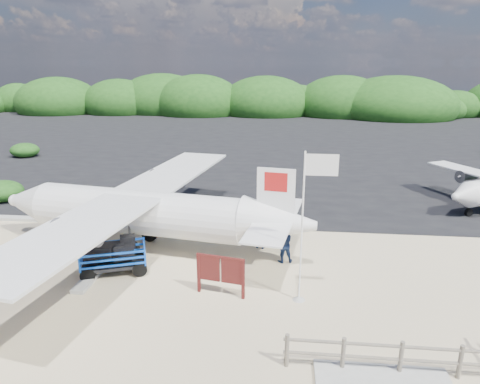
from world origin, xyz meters
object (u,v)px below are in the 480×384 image
object	(u,v)px
crew_c	(261,229)
aircraft_large	(383,159)
signboard	(221,295)
aircraft_small	(168,134)
crew_a	(226,218)
baggage_cart	(115,273)
crew_b	(283,244)
flagpole	(299,300)

from	to	relation	value
crew_c	aircraft_large	distance (m)	22.07
signboard	aircraft_small	xyz separation A→B (m)	(-11.54, 35.59, 0.00)
signboard	aircraft_large	size ratio (longest dim) A/B	0.11
crew_a	aircraft_small	world-z (taller)	crew_a
baggage_cart	aircraft_small	xyz separation A→B (m)	(-7.12, 34.34, 0.00)
signboard	crew_b	xyz separation A→B (m)	(2.19, 2.93, 0.82)
crew_a	crew_b	world-z (taller)	crew_b
baggage_cart	crew_c	size ratio (longest dim) A/B	1.47
baggage_cart	crew_a	size ratio (longest dim) A/B	1.79
signboard	crew_b	bearing A→B (deg)	64.41
baggage_cart	crew_a	xyz separation A→B (m)	(3.81, 4.57, 0.75)
flagpole	aircraft_small	bearing A→B (deg)	111.89
baggage_cart	crew_b	world-z (taller)	crew_b
crew_b	aircraft_small	world-z (taller)	crew_b
baggage_cart	flagpole	bearing A→B (deg)	-30.03
aircraft_large	signboard	bearing A→B (deg)	75.25
aircraft_small	aircraft_large	bearing A→B (deg)	124.73
aircraft_small	baggage_cart	bearing A→B (deg)	73.73
crew_b	crew_c	bearing A→B (deg)	-62.16
crew_a	baggage_cart	bearing A→B (deg)	26.17
baggage_cart	aircraft_small	world-z (taller)	aircraft_small
crew_a	crew_c	world-z (taller)	crew_c
signboard	aircraft_large	bearing A→B (deg)	77.23
crew_b	aircraft_small	xyz separation A→B (m)	(-13.74, 32.66, -0.82)
baggage_cart	aircraft_large	distance (m)	27.42
crew_b	aircraft_large	world-z (taller)	aircraft_large
baggage_cart	crew_c	bearing A→B (deg)	8.06
baggage_cart	aircraft_large	size ratio (longest dim) A/B	0.16
signboard	aircraft_small	world-z (taller)	aircraft_small
aircraft_large	aircraft_small	world-z (taller)	aircraft_large
crew_c	aircraft_small	size ratio (longest dim) A/B	0.23
baggage_cart	crew_a	bearing A→B (deg)	30.37
baggage_cart	flagpole	distance (m)	7.32
crew_b	crew_c	xyz separation A→B (m)	(-1.01, 1.29, 0.09)
signboard	crew_b	world-z (taller)	crew_b
crew_a	aircraft_large	size ratio (longest dim) A/B	0.09
crew_a	aircraft_large	xyz separation A→B (m)	(11.34, 18.29, -0.75)
baggage_cart	signboard	distance (m)	4.60
crew_b	aircraft_large	size ratio (longest dim) A/B	0.09
crew_c	aircraft_small	world-z (taller)	crew_c
crew_b	aircraft_small	size ratio (longest dim) A/B	0.21
signboard	crew_b	size ratio (longest dim) A/B	1.16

